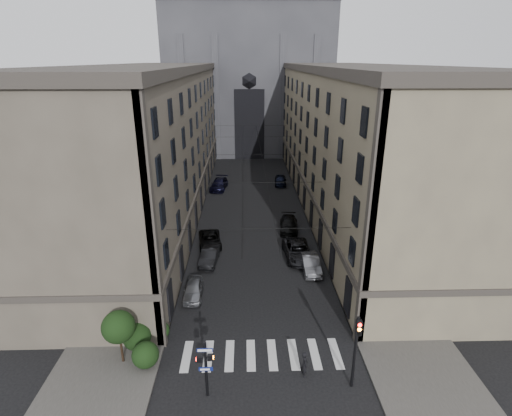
{
  "coord_description": "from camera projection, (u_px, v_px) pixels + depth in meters",
  "views": [
    {
      "loc": [
        -1.06,
        -17.64,
        19.51
      ],
      "look_at": [
        -0.22,
        10.96,
        8.82
      ],
      "focal_mm": 28.0,
      "sensor_mm": 36.0,
      "label": 1
    }
  ],
  "objects": [
    {
      "name": "sidewalk_right",
      "position": [
        325.0,
        203.0,
        57.35
      ],
      "size": [
        7.0,
        80.0,
        0.15
      ],
      "primitive_type": "cube",
      "color": "#383533",
      "rests_on": "ground"
    },
    {
      "name": "car_left_near",
      "position": [
        193.0,
        289.0,
        34.77
      ],
      "size": [
        1.65,
        4.07,
        1.39
      ],
      "primitive_type": "imported",
      "rotation": [
        0.0,
        0.0,
        0.0
      ],
      "color": "slate",
      "rests_on": "ground"
    },
    {
      "name": "building_left",
      "position": [
        152.0,
        140.0,
        53.45
      ],
      "size": [
        13.6,
        60.6,
        18.85
      ],
      "color": "#494338",
      "rests_on": "ground"
    },
    {
      "name": "building_right",
      "position": [
        351.0,
        139.0,
        54.18
      ],
      "size": [
        13.6,
        60.6,
        18.85
      ],
      "color": "brown",
      "rests_on": "ground"
    },
    {
      "name": "shrub_cluster",
      "position": [
        134.0,
        336.0,
        27.2
      ],
      "size": [
        3.9,
        4.4,
        3.9
      ],
      "color": "black",
      "rests_on": "sidewalk_left"
    },
    {
      "name": "tram_wires",
      "position": [
        252.0,
        155.0,
        54.21
      ],
      "size": [
        14.0,
        60.0,
        0.43
      ],
      "color": "black",
      "rests_on": "ground"
    },
    {
      "name": "car_left_midfar",
      "position": [
        210.0,
        240.0,
        44.25
      ],
      "size": [
        3.03,
        5.39,
        1.42
      ],
      "primitive_type": "imported",
      "rotation": [
        0.0,
        0.0,
        0.14
      ],
      "color": "black",
      "rests_on": "ground"
    },
    {
      "name": "traffic_light_right",
      "position": [
        356.0,
        344.0,
        24.18
      ],
      "size": [
        0.34,
        0.5,
        5.2
      ],
      "color": "black",
      "rests_on": "ground"
    },
    {
      "name": "zebra_crossing",
      "position": [
        262.0,
        355.0,
        28.06
      ],
      "size": [
        11.0,
        3.2,
        0.01
      ],
      "primitive_type": "cube",
      "color": "beige",
      "rests_on": "ground"
    },
    {
      "name": "sidewalk_left",
      "position": [
        179.0,
        205.0,
        56.77
      ],
      "size": [
        7.0,
        80.0,
        0.15
      ],
      "primitive_type": "cube",
      "color": "#383533",
      "rests_on": "ground"
    },
    {
      "name": "gothic_tower",
      "position": [
        248.0,
        67.0,
        87.33
      ],
      "size": [
        35.0,
        23.0,
        58.0
      ],
      "color": "#2D2D33",
      "rests_on": "ground"
    },
    {
      "name": "pedestrian",
      "position": [
        304.0,
        364.0,
        25.94
      ],
      "size": [
        0.49,
        0.7,
        1.83
      ],
      "primitive_type": "imported",
      "rotation": [
        0.0,
        0.0,
        1.65
      ],
      "color": "black",
      "rests_on": "ground"
    },
    {
      "name": "pedestrian_signal_left",
      "position": [
        206.0,
        365.0,
        23.88
      ],
      "size": [
        1.02,
        0.38,
        4.0
      ],
      "color": "black",
      "rests_on": "ground"
    },
    {
      "name": "car_right_midfar",
      "position": [
        289.0,
        225.0,
        48.2
      ],
      "size": [
        2.56,
        5.32,
        1.49
      ],
      "primitive_type": "imported",
      "rotation": [
        0.0,
        0.0,
        -0.09
      ],
      "color": "black",
      "rests_on": "ground"
    },
    {
      "name": "car_right_midnear",
      "position": [
        298.0,
        251.0,
        41.45
      ],
      "size": [
        3.03,
        6.01,
        1.63
      ],
      "primitive_type": "imported",
      "rotation": [
        0.0,
        0.0,
        0.06
      ],
      "color": "black",
      "rests_on": "ground"
    },
    {
      "name": "car_left_midnear",
      "position": [
        209.0,
        256.0,
        40.5
      ],
      "size": [
        2.01,
        4.64,
        1.49
      ],
      "primitive_type": "imported",
      "rotation": [
        0.0,
        0.0,
        -0.1
      ],
      "color": "black",
      "rests_on": "ground"
    },
    {
      "name": "ground",
      "position": [
        265.0,
        414.0,
        23.38
      ],
      "size": [
        260.0,
        260.0,
        0.0
      ],
      "primitive_type": "plane",
      "color": "black",
      "rests_on": "ground"
    },
    {
      "name": "car_right_far",
      "position": [
        280.0,
        180.0,
        65.74
      ],
      "size": [
        2.14,
        4.7,
        1.56
      ],
      "primitive_type": "imported",
      "rotation": [
        0.0,
        0.0,
        -0.07
      ],
      "color": "black",
      "rests_on": "ground"
    },
    {
      "name": "car_right_near",
      "position": [
        310.0,
        264.0,
        38.98
      ],
      "size": [
        1.63,
        4.59,
        1.51
      ],
      "primitive_type": "imported",
      "rotation": [
        0.0,
        0.0,
        0.01
      ],
      "color": "slate",
      "rests_on": "ground"
    },
    {
      "name": "car_left_far",
      "position": [
        219.0,
        184.0,
        63.54
      ],
      "size": [
        2.99,
        5.91,
        1.64
      ],
      "primitive_type": "imported",
      "rotation": [
        0.0,
        0.0,
        -0.13
      ],
      "color": "black",
      "rests_on": "ground"
    }
  ]
}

